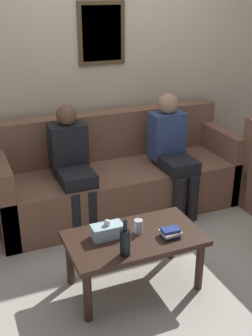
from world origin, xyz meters
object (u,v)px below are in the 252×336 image
(couch_main, at_px, (118,177))
(drinking_glass, at_px, (138,226))
(person_left, at_px, (72,162))
(coffee_table, at_px, (134,244))
(person_right, at_px, (172,149))
(wine_bottle, at_px, (125,242))

(couch_main, relative_size, drinking_glass, 23.40)
(person_left, bearing_deg, coffee_table, -82.24)
(couch_main, relative_size, person_right, 2.07)
(coffee_table, relative_size, drinking_glass, 9.56)
(wine_bottle, bearing_deg, drinking_glass, 48.47)
(person_right, bearing_deg, wine_bottle, -129.66)
(coffee_table, relative_size, wine_bottle, 3.70)
(couch_main, relative_size, coffee_table, 2.45)
(person_left, bearing_deg, drinking_glass, -79.56)
(couch_main, xyz_separation_m, coffee_table, (-0.36, -1.23, 0.04))
(wine_bottle, distance_m, person_right, 1.57)
(coffee_table, xyz_separation_m, wine_bottle, (-0.15, -0.19, 0.17))
(coffee_table, bearing_deg, couch_main, 73.89)
(couch_main, distance_m, coffee_table, 1.28)
(drinking_glass, distance_m, person_right, 1.28)
(drinking_glass, bearing_deg, wine_bottle, -131.53)
(couch_main, height_order, wine_bottle, couch_main)
(coffee_table, distance_m, wine_bottle, 0.29)
(couch_main, bearing_deg, person_right, -23.23)
(wine_bottle, bearing_deg, person_right, 50.34)
(drinking_glass, bearing_deg, person_right, 50.77)
(couch_main, relative_size, wine_bottle, 9.06)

